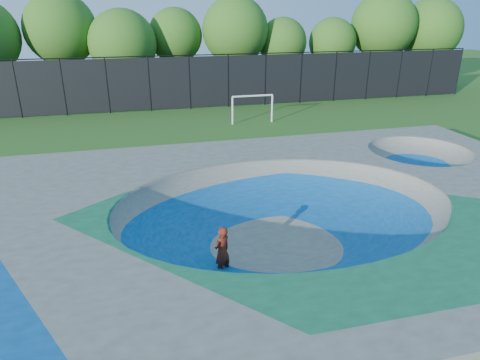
% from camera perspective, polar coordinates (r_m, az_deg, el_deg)
% --- Properties ---
extents(ground, '(120.00, 120.00, 0.00)m').
position_cam_1_polar(ground, '(14.41, 5.77, -8.12)').
color(ground, '#295617').
rests_on(ground, ground).
extents(skate_deck, '(22.00, 14.00, 1.50)m').
position_cam_1_polar(skate_deck, '(14.05, 5.89, -5.47)').
color(skate_deck, gray).
rests_on(skate_deck, ground).
extents(skater, '(0.67, 0.62, 1.55)m').
position_cam_1_polar(skater, '(12.30, -2.40, -9.51)').
color(skater, red).
rests_on(skater, ground).
extents(skateboard, '(0.73, 0.69, 0.05)m').
position_cam_1_polar(skateboard, '(12.70, -2.34, -12.40)').
color(skateboard, black).
rests_on(skateboard, ground).
extents(soccer_goal, '(2.88, 0.12, 1.90)m').
position_cam_1_polar(soccer_goal, '(28.91, 1.69, 10.13)').
color(soccer_goal, white).
rests_on(soccer_goal, ground).
extents(fence, '(48.09, 0.09, 4.04)m').
position_cam_1_polar(fence, '(33.36, -6.73, 12.94)').
color(fence, black).
rests_on(fence, ground).
extents(treeline, '(53.22, 7.30, 8.75)m').
position_cam_1_polar(treeline, '(37.86, -5.34, 18.74)').
color(treeline, '#4C3426').
rests_on(treeline, ground).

